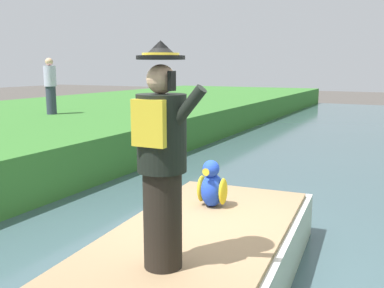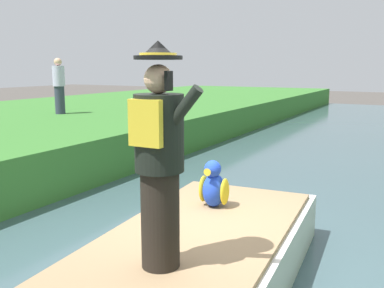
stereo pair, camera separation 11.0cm
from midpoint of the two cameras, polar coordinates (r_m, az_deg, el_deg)
name	(u,v)px [view 2 (the right image)]	position (r m, az deg, el deg)	size (l,w,h in m)	color
ground_plane	(209,286)	(4.99, 2.84, -18.13)	(80.00, 80.00, 0.00)	#4C4742
canal_water	(209,282)	(4.97, 2.85, -17.62)	(6.92, 48.00, 0.10)	#3D565B
boat	(192,266)	(4.50, 0.69, -15.69)	(2.13, 4.33, 0.61)	silver
person_pirate	(160,158)	(3.50, -3.39, -1.88)	(0.61, 0.42, 1.85)	black
parrot_plush	(214,187)	(5.19, 3.47, -5.61)	(0.36, 0.35, 0.57)	blue
person_bystander	(59,86)	(13.20, -16.81, 7.33)	(0.34, 0.34, 1.60)	#33384C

